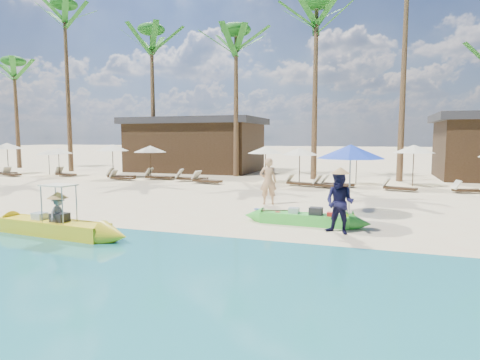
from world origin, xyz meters
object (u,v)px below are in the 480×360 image
(green_canoe, at_px, (304,219))
(tourist, at_px, (268,181))
(yellow_canoe, at_px, (54,227))
(blue_umbrella, at_px, (351,152))

(green_canoe, xyz_separation_m, tourist, (-2.06, 3.37, 0.76))
(yellow_canoe, xyz_separation_m, blue_umbrella, (7.57, 5.42, 2.01))
(green_canoe, xyz_separation_m, yellow_canoe, (-6.34, -3.64, 0.04))
(green_canoe, distance_m, tourist, 4.02)
(green_canoe, bearing_deg, blue_umbrella, 57.80)
(yellow_canoe, bearing_deg, green_canoe, 34.54)
(tourist, xyz_separation_m, blue_umbrella, (3.29, -1.58, 1.29))
(tourist, bearing_deg, blue_umbrella, 135.36)
(tourist, bearing_deg, yellow_canoe, 39.61)
(yellow_canoe, distance_m, blue_umbrella, 9.53)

